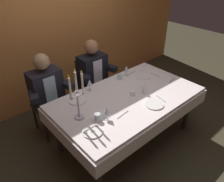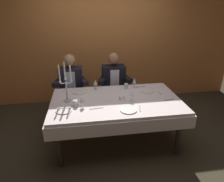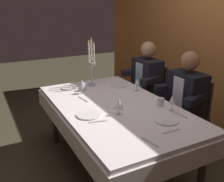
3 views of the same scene
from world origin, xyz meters
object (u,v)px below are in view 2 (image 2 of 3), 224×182
at_px(dining_table, 116,107).
at_px(dinner_plate_2, 64,110).
at_px(dinner_plate_3, 80,92).
at_px(dinner_plate_0, 128,110).
at_px(candelabra, 66,85).
at_px(coffee_cup_0, 121,98).
at_px(seated_diner_0, 71,81).
at_px(dinner_plate_1, 147,91).
at_px(wine_glass_0, 82,100).
at_px(water_tumbler_1, 126,86).
at_px(wine_glass_3, 134,81).
at_px(wine_glass_1, 132,94).
at_px(water_tumbler_0, 76,103).
at_px(wine_glass_2, 95,83).
at_px(seated_diner_1, 114,79).

xyz_separation_m(dining_table, dinner_plate_2, (-0.74, -0.23, 0.13)).
bearing_deg(dinner_plate_3, dinner_plate_0, -46.87).
relative_size(candelabra, coffee_cup_0, 4.56).
bearing_deg(seated_diner_0, dinner_plate_1, -28.08).
relative_size(candelabra, wine_glass_0, 3.67).
relative_size(water_tumbler_1, seated_diner_0, 0.07).
height_order(wine_glass_3, water_tumbler_1, wine_glass_3).
relative_size(dinner_plate_2, wine_glass_1, 1.32).
bearing_deg(water_tumbler_0, dinner_plate_0, -17.74).
xyz_separation_m(wine_glass_0, seated_diner_0, (-0.19, 1.05, -0.12)).
bearing_deg(dining_table, water_tumbler_1, 59.61).
xyz_separation_m(dinner_plate_0, dinner_plate_1, (0.44, 0.57, 0.00)).
bearing_deg(wine_glass_3, wine_glass_1, -108.95).
height_order(dinner_plate_1, dinner_plate_3, same).
height_order(dinner_plate_0, dinner_plate_2, same).
relative_size(wine_glass_2, water_tumbler_0, 1.84).
distance_m(dinner_plate_1, wine_glass_2, 0.85).
xyz_separation_m(wine_glass_1, wine_glass_2, (-0.49, 0.52, 0.00)).
bearing_deg(candelabra, dinner_plate_1, 7.98).
xyz_separation_m(dinner_plate_0, seated_diner_0, (-0.80, 1.23, -0.01)).
bearing_deg(dinner_plate_2, water_tumbler_0, 35.72).
xyz_separation_m(dinner_plate_0, wine_glass_3, (0.27, 0.76, 0.11)).
bearing_deg(dinner_plate_2, seated_diner_1, 53.06).
bearing_deg(seated_diner_0, wine_glass_3, -23.44).
height_order(dinner_plate_2, seated_diner_1, seated_diner_1).
height_order(dining_table, dinner_plate_2, dinner_plate_2).
bearing_deg(seated_diner_1, dinner_plate_1, -56.00).
relative_size(dinner_plate_1, dinner_plate_3, 0.92).
bearing_deg(water_tumbler_1, dinner_plate_0, -99.71).
xyz_separation_m(dinner_plate_3, water_tumbler_0, (-0.05, -0.47, 0.04)).
distance_m(dinner_plate_3, wine_glass_3, 0.93).
distance_m(candelabra, dinner_plate_1, 1.29).
bearing_deg(wine_glass_3, seated_diner_1, 121.25).
xyz_separation_m(dining_table, water_tumbler_0, (-0.59, -0.12, 0.16)).
bearing_deg(seated_diner_1, dinner_plate_2, -126.94).
xyz_separation_m(wine_glass_2, water_tumbler_1, (0.51, -0.04, -0.07)).
height_order(dining_table, dinner_plate_3, dinner_plate_3).
xyz_separation_m(wine_glass_2, water_tumbler_0, (-0.31, -0.56, -0.07)).
bearing_deg(wine_glass_3, water_tumbler_1, -172.27).
bearing_deg(candelabra, water_tumbler_0, -54.61).
bearing_deg(candelabra, wine_glass_1, -7.78).
bearing_deg(dining_table, seated_diner_0, 127.99).
relative_size(wine_glass_3, water_tumbler_0, 1.84).
height_order(wine_glass_1, wine_glass_2, same).
relative_size(dinner_plate_1, water_tumbler_0, 2.40).
bearing_deg(wine_glass_3, dinner_plate_3, -175.31).
bearing_deg(coffee_cup_0, seated_diner_0, 130.72).
height_order(water_tumbler_1, seated_diner_1, seated_diner_1).
height_order(dining_table, wine_glass_0, wine_glass_0).
bearing_deg(coffee_cup_0, wine_glass_3, 54.71).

